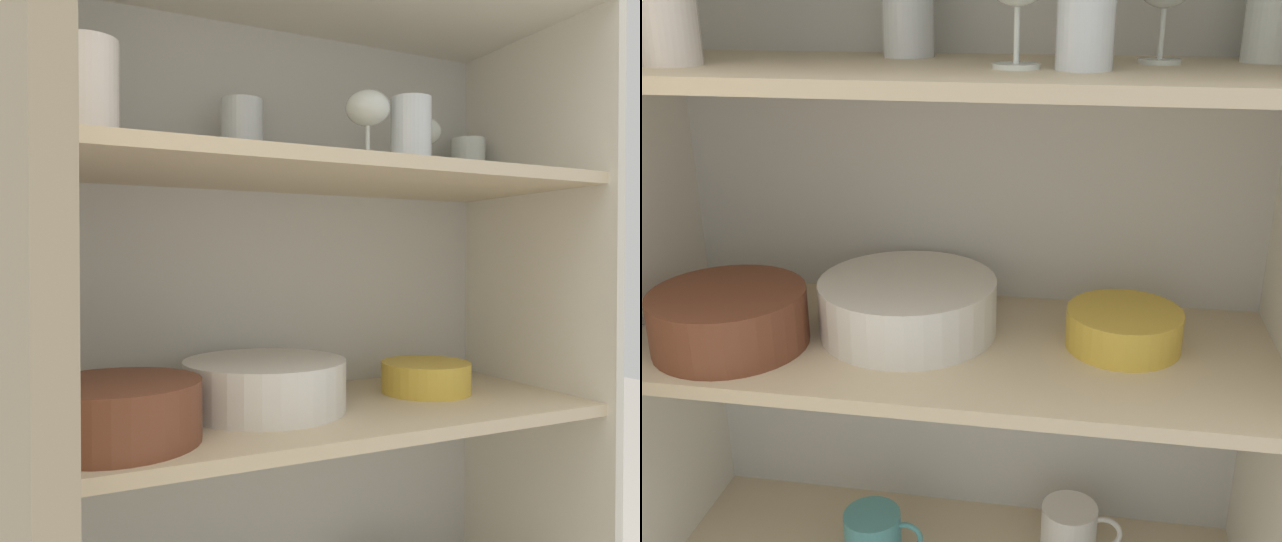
# 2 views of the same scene
# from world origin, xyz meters

# --- Properties ---
(cupboard_back_panel) EXTENTS (0.96, 0.02, 1.37)m
(cupboard_back_panel) POSITION_xyz_m (0.00, 0.37, 0.69)
(cupboard_back_panel) COLOR silver
(cupboard_back_panel) RESTS_ON ground_plane
(cupboard_side_right) EXTENTS (0.02, 0.40, 1.37)m
(cupboard_side_right) POSITION_xyz_m (0.47, 0.18, 0.69)
(cupboard_side_right) COLOR silver
(cupboard_side_right) RESTS_ON ground_plane
(shelf_board_middle) EXTENTS (0.93, 0.37, 0.02)m
(shelf_board_middle) POSITION_xyz_m (0.00, 0.18, 0.70)
(shelf_board_middle) COLOR beige
(shelf_board_upper) EXTENTS (0.93, 0.37, 0.02)m
(shelf_board_upper) POSITION_xyz_m (0.00, 0.18, 1.08)
(shelf_board_upper) COLOR beige
(tumbler_glass_0) EXTENTS (0.07, 0.07, 0.13)m
(tumbler_glass_0) POSITION_xyz_m (-0.07, 0.29, 1.15)
(tumbler_glass_0) COLOR white
(tumbler_glass_0) RESTS_ON shelf_board_upper
(tumbler_glass_1) EXTENTS (0.07, 0.07, 0.12)m
(tumbler_glass_1) POSITION_xyz_m (0.17, 0.15, 1.15)
(tumbler_glass_1) COLOR white
(tumbler_glass_1) RESTS_ON shelf_board_upper
(tumbler_glass_2) EXTENTS (0.07, 0.07, 0.13)m
(tumbler_glass_2) POSITION_xyz_m (-0.34, 0.12, 1.16)
(tumbler_glass_2) COLOR silver
(tumbler_glass_2) RESTS_ON shelf_board_upper
(tumbler_glass_3) EXTENTS (0.07, 0.07, 0.10)m
(tumbler_glass_3) POSITION_xyz_m (0.41, 0.29, 1.14)
(tumbler_glass_3) COLOR white
(tumbler_glass_3) RESTS_ON shelf_board_upper
(wine_glass_0) EXTENTS (0.07, 0.07, 0.12)m
(wine_glass_0) POSITION_xyz_m (0.27, 0.25, 1.18)
(wine_glass_0) COLOR white
(wine_glass_0) RESTS_ON shelf_board_upper
(wine_glass_1) EXTENTS (0.07, 0.07, 0.13)m
(wine_glass_1) POSITION_xyz_m (0.09, 0.15, 1.18)
(wine_glass_1) COLOR white
(wine_glass_1) RESTS_ON shelf_board_upper
(plate_stack_white) EXTENTS (0.26, 0.26, 0.08)m
(plate_stack_white) POSITION_xyz_m (-0.06, 0.21, 0.75)
(plate_stack_white) COLOR silver
(plate_stack_white) RESTS_ON shelf_board_middle
(mixing_bowl_large) EXTENTS (0.22, 0.22, 0.08)m
(mixing_bowl_large) POSITION_xyz_m (-0.30, 0.12, 0.75)
(mixing_bowl_large) COLOR brown
(mixing_bowl_large) RESTS_ON shelf_board_middle
(serving_bowl_small) EXTENTS (0.16, 0.16, 0.05)m
(serving_bowl_small) POSITION_xyz_m (0.25, 0.21, 0.74)
(serving_bowl_small) COLOR gold
(serving_bowl_small) RESTS_ON shelf_board_middle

